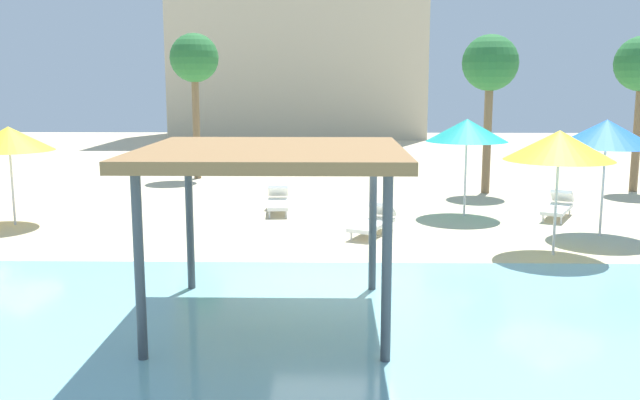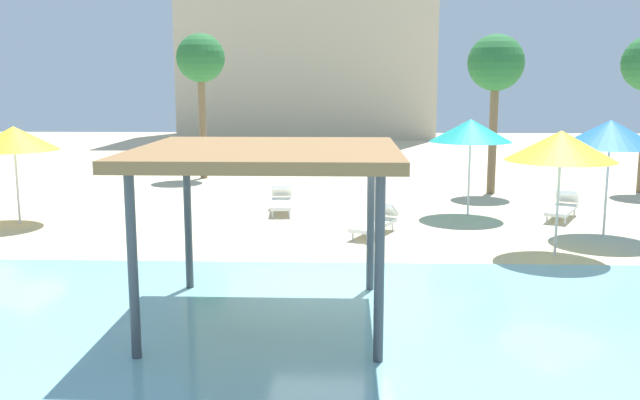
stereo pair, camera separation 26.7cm
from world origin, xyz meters
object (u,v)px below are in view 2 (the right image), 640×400
(beach_umbrella_yellow_4, at_px, (14,138))
(lounge_chair_2, at_px, (376,221))
(palm_tree_2, at_px, (201,61))
(beach_umbrella_yellow_5, at_px, (561,146))
(shade_pavilion, at_px, (268,159))
(lounge_chair_0, at_px, (563,207))
(beach_umbrella_blue_3, at_px, (610,134))
(lounge_chair_1, at_px, (281,201))
(beach_umbrella_teal_0, at_px, (471,130))
(palm_tree_0, at_px, (496,66))

(beach_umbrella_yellow_4, bearing_deg, lounge_chair_2, -5.92)
(palm_tree_2, bearing_deg, beach_umbrella_yellow_5, -49.89)
(shade_pavilion, xyz_separation_m, beach_umbrella_yellow_5, (5.88, 4.49, -0.19))
(beach_umbrella_yellow_4, bearing_deg, beach_umbrella_yellow_5, -12.84)
(lounge_chair_0, bearing_deg, palm_tree_2, -96.60)
(beach_umbrella_blue_3, distance_m, lounge_chair_1, 9.18)
(beach_umbrella_teal_0, distance_m, palm_tree_0, 4.87)
(lounge_chair_0, relative_size, palm_tree_0, 0.36)
(beach_umbrella_blue_3, height_order, lounge_chair_2, beach_umbrella_blue_3)
(lounge_chair_1, bearing_deg, beach_umbrella_yellow_4, -78.26)
(lounge_chair_0, bearing_deg, beach_umbrella_yellow_5, 8.50)
(beach_umbrella_blue_3, distance_m, lounge_chair_2, 6.08)
(shade_pavilion, distance_m, palm_tree_0, 14.78)
(beach_umbrella_blue_3, height_order, palm_tree_2, palm_tree_2)
(beach_umbrella_yellow_4, relative_size, beach_umbrella_yellow_5, 0.95)
(palm_tree_2, bearing_deg, lounge_chair_1, -62.32)
(palm_tree_2, bearing_deg, lounge_chair_2, -57.63)
(lounge_chair_0, distance_m, palm_tree_0, 6.08)
(lounge_chair_0, height_order, lounge_chair_2, same)
(beach_umbrella_teal_0, relative_size, beach_umbrella_yellow_5, 1.00)
(shade_pavilion, bearing_deg, beach_umbrella_yellow_5, 37.32)
(lounge_chair_2, distance_m, palm_tree_2, 12.84)
(lounge_chair_0, height_order, lounge_chair_1, same)
(lounge_chair_0, distance_m, lounge_chair_2, 5.83)
(beach_umbrella_yellow_5, bearing_deg, lounge_chair_2, 151.76)
(beach_umbrella_teal_0, height_order, lounge_chair_0, beach_umbrella_teal_0)
(palm_tree_0, bearing_deg, lounge_chair_0, -75.87)
(shade_pavilion, distance_m, beach_umbrella_yellow_4, 10.80)
(beach_umbrella_yellow_5, xyz_separation_m, palm_tree_2, (-10.37, 12.31, 2.17))
(beach_umbrella_blue_3, relative_size, beach_umbrella_yellow_5, 1.05)
(beach_umbrella_blue_3, xyz_separation_m, palm_tree_2, (-12.13, 10.38, 2.04))
(shade_pavilion, bearing_deg, beach_umbrella_teal_0, 62.37)
(beach_umbrella_yellow_4, height_order, lounge_chair_1, beach_umbrella_yellow_4)
(shade_pavilion, xyz_separation_m, lounge_chair_2, (1.99, 6.58, -2.31))
(beach_umbrella_blue_3, xyz_separation_m, lounge_chair_0, (-0.28, 2.44, -2.25))
(lounge_chair_1, bearing_deg, beach_umbrella_teal_0, 80.71)
(beach_umbrella_teal_0, bearing_deg, shade_pavilion, -117.63)
(beach_umbrella_yellow_5, xyz_separation_m, palm_tree_0, (0.37, 8.80, 1.90))
(beach_umbrella_blue_3, bearing_deg, lounge_chair_1, 159.37)
(lounge_chair_1, bearing_deg, shade_pavilion, 0.08)
(beach_umbrella_teal_0, relative_size, beach_umbrella_yellow_4, 1.05)
(beach_umbrella_yellow_4, height_order, palm_tree_2, palm_tree_2)
(lounge_chair_0, distance_m, lounge_chair_1, 8.08)
(beach_umbrella_blue_3, height_order, palm_tree_0, palm_tree_0)
(lounge_chair_1, height_order, palm_tree_0, palm_tree_0)
(lounge_chair_2, bearing_deg, palm_tree_0, 172.64)
(beach_umbrella_teal_0, height_order, palm_tree_0, palm_tree_0)
(lounge_chair_1, xyz_separation_m, lounge_chair_2, (2.68, -2.98, 0.00))
(beach_umbrella_yellow_5, bearing_deg, palm_tree_0, 87.62)
(lounge_chair_1, bearing_deg, lounge_chair_0, 81.01)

